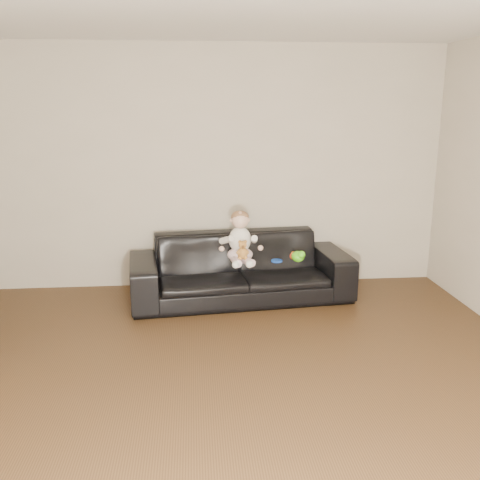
{
  "coord_description": "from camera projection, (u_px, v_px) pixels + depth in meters",
  "views": [
    {
      "loc": [
        -0.22,
        -3.03,
        1.96
      ],
      "look_at": [
        0.23,
        2.14,
        0.65
      ],
      "focal_mm": 40.0,
      "sensor_mm": 36.0,
      "label": 1
    }
  ],
  "objects": [
    {
      "name": "toy_green",
      "position": [
        298.0,
        256.0,
        5.37
      ],
      "size": [
        0.18,
        0.2,
        0.11
      ],
      "primitive_type": "ellipsoid",
      "rotation": [
        0.0,
        0.0,
        -0.38
      ],
      "color": "#59E21A",
      "rests_on": "sofa"
    },
    {
      "name": "toy_blue_disc",
      "position": [
        277.0,
        261.0,
        5.39
      ],
      "size": [
        0.15,
        0.15,
        0.02
      ],
      "primitive_type": "cylinder",
      "rotation": [
        0.0,
        0.0,
        0.42
      ],
      "color": "blue",
      "rests_on": "sofa"
    },
    {
      "name": "baby",
      "position": [
        240.0,
        240.0,
        5.34
      ],
      "size": [
        0.39,
        0.46,
        0.52
      ],
      "rotation": [
        0.0,
        0.0,
        0.25
      ],
      "color": "silver",
      "rests_on": "sofa"
    },
    {
      "name": "floor",
      "position": [
        233.0,
        420.0,
        3.43
      ],
      "size": [
        5.5,
        5.5,
        0.0
      ],
      "primitive_type": "plane",
      "color": "#472F19",
      "rests_on": "ground"
    },
    {
      "name": "toy_rattle",
      "position": [
        293.0,
        256.0,
        5.45
      ],
      "size": [
        0.08,
        0.08,
        0.07
      ],
      "primitive_type": "sphere",
      "rotation": [
        0.0,
        0.0,
        -0.16
      ],
      "color": "red",
      "rests_on": "sofa"
    },
    {
      "name": "teddy_bear",
      "position": [
        243.0,
        250.0,
        5.21
      ],
      "size": [
        0.1,
        0.11,
        0.19
      ],
      "rotation": [
        0.0,
        0.0,
        -0.01
      ],
      "color": "#B07732",
      "rests_on": "sofa"
    },
    {
      "name": "sofa",
      "position": [
        240.0,
        268.0,
        5.54
      ],
      "size": [
        2.33,
        1.11,
        0.66
      ],
      "primitive_type": "imported",
      "rotation": [
        0.0,
        0.0,
        0.11
      ],
      "color": "black",
      "rests_on": "floor"
    },
    {
      "name": "wall_back",
      "position": [
        213.0,
        169.0,
        5.76
      ],
      "size": [
        5.0,
        0.0,
        5.0
      ],
      "primitive_type": "plane",
      "rotation": [
        1.57,
        0.0,
        0.0
      ],
      "color": "#BDB39F",
      "rests_on": "ground"
    }
  ]
}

